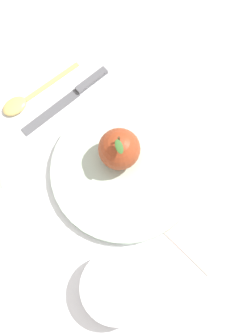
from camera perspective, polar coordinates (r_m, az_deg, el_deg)
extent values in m
plane|color=silver|center=(0.77, -0.26, 1.14)|extent=(2.40, 2.40, 0.00)
cylinder|color=#B2C6B2|center=(0.76, 0.00, -0.28)|extent=(0.26, 0.26, 0.02)
torus|color=#B2C6B2|center=(0.75, 0.00, -0.18)|extent=(0.26, 0.26, 0.01)
sphere|color=#9E3D1E|center=(0.72, -0.88, 2.23)|extent=(0.07, 0.07, 0.07)
cylinder|color=#4C3319|center=(0.68, -0.93, 3.47)|extent=(0.00, 0.00, 0.02)
ellipsoid|color=#386628|center=(0.68, -0.91, 2.84)|extent=(0.03, 0.02, 0.01)
cylinder|color=white|center=(0.71, -1.10, -15.49)|extent=(0.12, 0.12, 0.04)
torus|color=white|center=(0.69, -1.13, -15.42)|extent=(0.12, 0.12, 0.01)
cylinder|color=#BBBBBD|center=(0.70, -1.12, -15.43)|extent=(0.09, 0.09, 0.01)
cube|color=#59595E|center=(0.82, -9.87, 7.27)|extent=(0.09, 0.11, 0.00)
cube|color=#59595E|center=(0.84, -4.56, 11.45)|extent=(0.06, 0.06, 0.01)
ellipsoid|color=#D8B766|center=(0.83, -14.45, 7.90)|extent=(0.06, 0.06, 0.01)
cube|color=#D8B766|center=(0.85, -9.70, 11.19)|extent=(0.08, 0.10, 0.01)
cube|color=beige|center=(0.76, 11.69, -6.52)|extent=(0.19, 0.19, 0.00)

